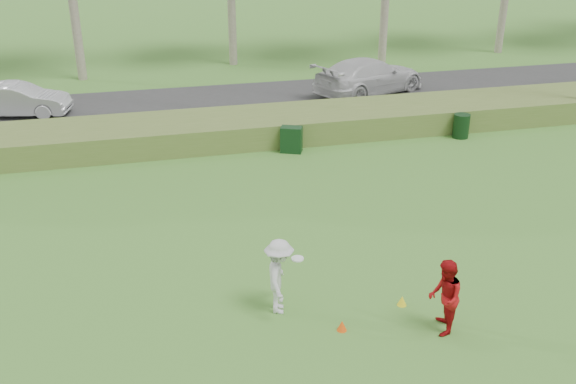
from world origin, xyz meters
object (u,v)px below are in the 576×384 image
object	(u,v)px
player_white	(279,276)
cone_orange	(342,326)
utility_cabinet	(291,140)
car_right	(369,76)
player_red	(445,297)
car_mid	(18,100)
cone_yellow	(402,301)
trash_bin	(461,126)

from	to	relation	value
player_white	cone_orange	distance (m)	1.67
utility_cabinet	car_right	size ratio (longest dim) A/B	0.17
player_red	cone_orange	world-z (taller)	player_red
player_white	utility_cabinet	world-z (taller)	player_white
utility_cabinet	car_mid	distance (m)	12.03
player_white	car_right	size ratio (longest dim) A/B	0.30
cone_yellow	trash_bin	xyz separation A→B (m)	(6.66, 9.93, 0.34)
player_white	utility_cabinet	xyz separation A→B (m)	(2.69, 9.49, -0.39)
cone_yellow	trash_bin	size ratio (longest dim) A/B	0.25
player_red	car_right	world-z (taller)	car_right
player_red	utility_cabinet	size ratio (longest dim) A/B	1.75
cone_orange	car_mid	world-z (taller)	car_mid
cone_yellow	player_white	bearing A→B (deg)	170.09
cone_orange	player_red	bearing A→B (deg)	-14.51
cone_yellow	trash_bin	bearing A→B (deg)	56.16
player_red	car_mid	size ratio (longest dim) A/B	0.40
utility_cabinet	cone_orange	bearing A→B (deg)	-75.05
player_red	cone_orange	distance (m)	2.17
car_mid	car_right	bearing A→B (deg)	-79.06
car_mid	cone_yellow	bearing A→B (deg)	-137.54
player_white	cone_orange	bearing A→B (deg)	-119.35
car_right	player_white	bearing A→B (deg)	129.77
utility_cabinet	car_mid	size ratio (longest dim) A/B	0.23
cone_orange	car_mid	size ratio (longest dim) A/B	0.06
trash_bin	car_mid	size ratio (longest dim) A/B	0.22
cone_yellow	car_right	world-z (taller)	car_right
player_white	player_red	distance (m)	3.44
player_white	cone_orange	xyz separation A→B (m)	(1.09, -1.02, -0.74)
cone_orange	car_right	xyz separation A→B (m)	(7.00, 17.04, 0.76)
player_white	cone_yellow	bearing A→B (deg)	-86.16
player_red	trash_bin	bearing A→B (deg)	171.70
cone_yellow	player_red	bearing A→B (deg)	-68.78
player_red	cone_orange	xyz separation A→B (m)	(-1.99, 0.52, -0.70)
cone_orange	cone_yellow	distance (m)	1.67
cone_yellow	trash_bin	world-z (taller)	trash_bin
cone_yellow	utility_cabinet	bearing A→B (deg)	89.84
cone_yellow	cone_orange	bearing A→B (deg)	-160.63
trash_bin	car_right	world-z (taller)	car_right
trash_bin	car_mid	distance (m)	17.91
cone_orange	car_mid	distance (m)	19.19
cone_orange	trash_bin	size ratio (longest dim) A/B	0.25
player_red	cone_orange	bearing A→B (deg)	-83.24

